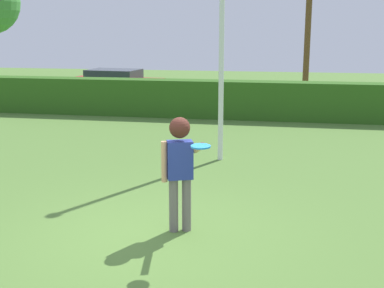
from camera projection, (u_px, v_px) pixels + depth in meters
ground_plane at (154, 235)px, 7.76m from camera, size 60.00×60.00×0.00m
person at (180, 161)px, 7.69m from camera, size 0.73×0.65×1.78m
frisbee at (201, 146)px, 6.86m from camera, size 0.27×0.27×0.03m
lamppost at (222, 16)px, 11.48m from camera, size 0.24×0.24×5.99m
hedge_row at (231, 100)px, 17.68m from camera, size 19.00×0.90×1.29m
parked_car_red at (114, 82)px, 22.87m from camera, size 4.36×2.17×1.25m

